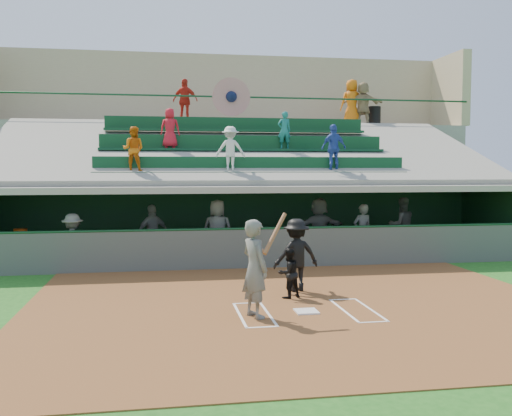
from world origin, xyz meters
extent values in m
plane|color=#1E5919|center=(0.00, 0.00, 0.00)|extent=(100.00, 100.00, 0.00)
cube|color=brown|center=(0.00, 0.50, 0.01)|extent=(11.00, 9.00, 0.02)
cube|color=white|center=(0.00, 0.00, 0.04)|extent=(0.43, 0.43, 0.03)
cube|color=silver|center=(-0.75, 0.00, 0.02)|extent=(0.05, 1.80, 0.01)
cube|color=white|center=(0.75, 0.00, 0.02)|extent=(0.05, 1.80, 0.01)
cube|color=white|center=(-1.30, 0.00, 0.02)|extent=(0.05, 1.80, 0.01)
cube|color=white|center=(1.30, 0.00, 0.02)|extent=(0.05, 1.80, 0.01)
cube|color=white|center=(-1.02, 0.90, 0.02)|extent=(0.60, 0.05, 0.01)
cube|color=white|center=(1.02, 0.90, 0.02)|extent=(0.60, 0.05, 0.01)
cube|color=white|center=(-1.02, -0.90, 0.02)|extent=(0.60, 0.05, 0.01)
cube|color=silver|center=(1.02, -0.90, 0.02)|extent=(0.60, 0.05, 0.01)
cube|color=gray|center=(0.00, 6.75, 0.02)|extent=(16.00, 3.50, 0.04)
cube|color=gray|center=(0.00, 13.50, 2.30)|extent=(20.00, 3.00, 4.60)
cube|color=#505550|center=(0.00, 5.00, 0.55)|extent=(16.00, 0.06, 1.10)
cylinder|color=#144022|center=(0.00, 5.00, 1.12)|extent=(16.00, 0.08, 0.08)
cube|color=#103219|center=(0.00, 8.50, 1.10)|extent=(16.00, 0.25, 2.20)
cube|color=black|center=(8.00, 6.75, 1.10)|extent=(0.25, 3.50, 2.20)
cube|color=gray|center=(0.00, 6.75, 2.20)|extent=(16.40, 3.90, 0.18)
cube|color=gray|center=(0.00, 10.25, 1.15)|extent=(16.40, 3.50, 2.30)
cube|color=gray|center=(0.00, 11.90, 2.30)|extent=(16.40, 0.30, 4.60)
cube|color=gray|center=(0.00, 8.60, 3.45)|extent=(16.40, 6.51, 2.37)
cube|color=#0D3C20|center=(0.00, 6.20, 2.65)|extent=(9.40, 0.42, 0.08)
cube|color=#0D3C1F|center=(0.00, 6.40, 2.91)|extent=(9.40, 0.06, 0.45)
cube|color=#0B331D|center=(0.00, 8.10, 3.40)|extent=(9.40, 0.42, 0.08)
cube|color=#0D3C1D|center=(0.00, 8.30, 3.66)|extent=(9.40, 0.06, 0.45)
cube|color=#0C371C|center=(0.00, 10.00, 4.15)|extent=(9.40, 0.42, 0.08)
cube|color=#0D3A1C|center=(0.00, 10.20, 4.41)|extent=(9.40, 0.06, 0.45)
imported|color=#C85E0B|center=(-3.53, 6.30, 3.34)|extent=(0.73, 0.62, 1.30)
imported|color=silver|center=(-0.72, 6.30, 3.36)|extent=(0.92, 0.61, 1.34)
imported|color=#2948A7|center=(2.46, 6.30, 3.41)|extent=(0.91, 0.56, 1.44)
imported|color=red|center=(-2.45, 8.20, 4.08)|extent=(0.66, 0.46, 1.29)
imported|color=#176B65|center=(1.32, 8.20, 4.06)|extent=(0.47, 0.33, 1.24)
cylinder|color=#123B1F|center=(0.00, 12.00, 5.60)|extent=(20.00, 0.07, 0.07)
cylinder|color=#A22017|center=(0.00, 11.98, 5.60)|extent=(1.50, 0.06, 1.50)
sphere|color=#0D1535|center=(0.00, 11.95, 5.60)|extent=(0.44, 0.44, 0.44)
cube|color=tan|center=(0.00, 15.00, 6.20)|extent=(20.00, 0.40, 3.20)
cube|color=tan|center=(10.00, 13.50, 6.20)|extent=(0.40, 3.00, 3.20)
imported|color=#555753|center=(-1.04, -0.19, 0.94)|extent=(0.67, 0.79, 1.83)
cylinder|color=#915B35|center=(-0.69, -0.34, 1.60)|extent=(0.56, 0.54, 0.75)
sphere|color=#945C35|center=(-0.91, -0.19, 1.25)|extent=(0.10, 0.10, 0.10)
imported|color=black|center=(-0.07, 1.25, 0.56)|extent=(0.64, 0.58, 1.07)
imported|color=black|center=(0.25, 1.91, 0.84)|extent=(1.14, 0.76, 1.64)
cube|color=olive|center=(0.25, 7.92, 0.25)|extent=(13.55, 3.42, 0.41)
cube|color=silver|center=(-6.69, 6.53, 0.37)|extent=(0.82, 0.66, 0.65)
cylinder|color=#C5420B|center=(-6.74, 6.54, 0.88)|extent=(0.37, 0.37, 0.37)
imported|color=#575954|center=(-5.11, 5.24, 0.81)|extent=(1.06, 0.70, 1.54)
imported|color=#5F625D|center=(-3.01, 6.28, 0.89)|extent=(1.08, 0.81, 1.70)
imported|color=#525550|center=(-1.14, 5.97, 0.96)|extent=(1.02, 0.79, 1.84)
imported|color=#555853|center=(2.02, 6.35, 0.97)|extent=(1.78, 0.75, 1.86)
imported|color=#575A55|center=(3.30, 6.02, 0.87)|extent=(0.67, 0.50, 1.67)
imported|color=#50534E|center=(4.97, 6.93, 0.94)|extent=(0.89, 0.70, 1.81)
cylinder|color=black|center=(6.32, 13.05, 5.02)|extent=(0.56, 0.56, 0.84)
imported|color=red|center=(-1.79, 12.31, 5.46)|extent=(1.09, 0.72, 1.71)
imported|color=#CE610C|center=(5.17, 12.66, 5.56)|extent=(0.94, 0.61, 1.91)
imported|color=tan|center=(5.62, 12.51, 5.50)|extent=(1.74, 0.89, 1.79)
camera|label=1|loc=(-2.72, -10.53, 2.79)|focal=40.00mm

